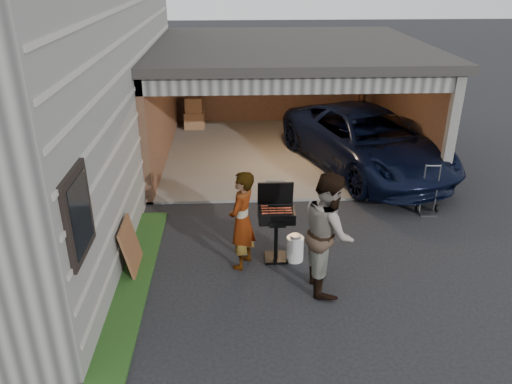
% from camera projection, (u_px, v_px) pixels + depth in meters
% --- Properties ---
extents(ground, '(80.00, 80.00, 0.00)m').
position_uv_depth(ground, '(277.00, 303.00, 7.58)').
color(ground, black).
rests_on(ground, ground).
extents(groundcover_strip, '(0.50, 8.00, 0.06)m').
position_uv_depth(groundcover_strip, '(113.00, 354.00, 6.56)').
color(groundcover_strip, '#193814').
rests_on(groundcover_strip, ground).
extents(garage, '(6.80, 6.30, 2.90)m').
position_uv_depth(garage, '(285.00, 82.00, 12.97)').
color(garage, '#605E59').
rests_on(garage, ground).
extents(minivan, '(3.92, 5.72, 1.45)m').
position_uv_depth(minivan, '(366.00, 142.00, 12.09)').
color(minivan, black).
rests_on(minivan, ground).
extents(woman, '(0.64, 0.74, 1.72)m').
position_uv_depth(woman, '(242.00, 221.00, 8.18)').
color(woman, silver).
rests_on(woman, ground).
extents(man, '(0.78, 0.98, 1.95)m').
position_uv_depth(man, '(328.00, 232.00, 7.59)').
color(man, '#4E261E').
rests_on(man, ground).
extents(bbq_grill, '(0.61, 0.53, 1.35)m').
position_uv_depth(bbq_grill, '(276.00, 217.00, 8.40)').
color(bbq_grill, black).
rests_on(bbq_grill, ground).
extents(propane_tank, '(0.36, 0.36, 0.44)m').
position_uv_depth(propane_tank, '(295.00, 249.00, 8.59)').
color(propane_tank, silver).
rests_on(propane_tank, ground).
extents(plywood_panel, '(0.22, 0.79, 0.87)m').
position_uv_depth(plywood_panel, '(131.00, 247.00, 8.23)').
color(plywood_panel, brown).
rests_on(plywood_panel, ground).
extents(hand_truck, '(0.45, 0.34, 1.06)m').
position_uv_depth(hand_truck, '(428.00, 204.00, 10.20)').
color(hand_truck, slate).
rests_on(hand_truck, ground).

